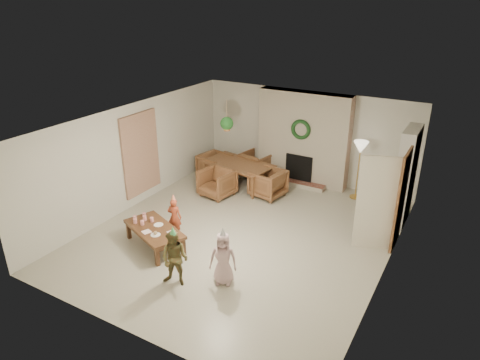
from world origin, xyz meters
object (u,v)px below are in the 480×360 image
Objects in this scene: coffee_table_top at (154,229)px; child_plaid at (175,259)px; child_red at (175,217)px; dining_table at (237,175)px; dining_chair_left at (215,166)px; dining_chair_right at (268,183)px; child_pink at (223,259)px; dining_chair_near at (217,183)px; dining_chair_far at (256,165)px.

child_plaid reaches higher than coffee_table_top.
child_plaid is at bearing 112.92° from child_red.
coffee_table_top is (0.07, -3.50, 0.08)m from dining_table.
dining_chair_left is 3.74m from coffee_table_top.
child_plaid is (1.08, -1.38, 0.10)m from child_red.
coffee_table_top is at bearing -78.97° from dining_table.
child_pink reaches higher than dining_chair_right.
dining_chair_near is at bearing -97.69° from child_red.
child_plaid is at bearing 12.80° from dining_chair_right.
dining_chair_far is 1.30m from dining_chair_right.
child_plaid is at bearing -64.34° from dining_table.
coffee_table_top is at bearing -156.65° from dining_chair_left.
child_pink reaches higher than coffee_table_top.
dining_chair_right is 0.56× the size of coffee_table_top.
dining_chair_near reaches higher than dining_table.
dining_chair_far is 3.72m from child_red.
dining_chair_near and dining_chair_right have the same top height.
dining_chair_far is at bearing -105.17° from child_red.
coffee_table_top is 1.89m from child_pink.
child_pink is at bearing 137.70° from child_red.
dining_chair_right is at bearing -122.68° from child_red.
dining_chair_near is 1.00× the size of dining_chair_far.
coffee_table_top is at bearing 98.96° from dining_chair_far.
dining_chair_left is at bearing -90.00° from dining_chair_right.
child_plaid is at bearing 111.78° from dining_chair_far.
child_pink is (1.86, -0.33, 0.10)m from coffee_table_top.
dining_chair_near is 0.56× the size of coffee_table_top.
child_plaid reaches higher than child_pink.
dining_chair_near is 1.63m from dining_chair_far.
child_plaid is at bearing -58.93° from dining_chair_near.
dining_table is 2.34× the size of dining_chair_near.
dining_chair_right is (0.86, -0.98, 0.00)m from dining_chair_far.
dining_chair_near is 3.75m from child_plaid.
child_pink reaches higher than dining_chair_near.
child_red is (-0.00, -3.71, 0.07)m from dining_chair_far.
child_red is 0.81× the size of child_plaid.
dining_chair_far and dining_chair_right have the same top height.
dining_chair_right is 0.79× the size of child_pink.
dining_chair_left is 3.19m from child_red.
child_red is 2.02m from child_pink.
child_plaid reaches higher than dining_chair_far.
coffee_table_top is at bearing 133.43° from child_plaid.
dining_chair_left reaches higher than dining_table.
dining_chair_left is 1.83m from dining_chair_right.
dining_chair_right is at bearing -90.00° from dining_chair_left.
dining_table is 2.34× the size of dining_chair_right.
coffee_table_top is 1.66× the size of child_red.
child_pink is (1.80, -0.92, 0.07)m from child_red.
coffee_table_top is (0.88, -3.64, 0.04)m from dining_chair_left.
child_red is (0.28, -2.11, 0.07)m from dining_chair_near.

